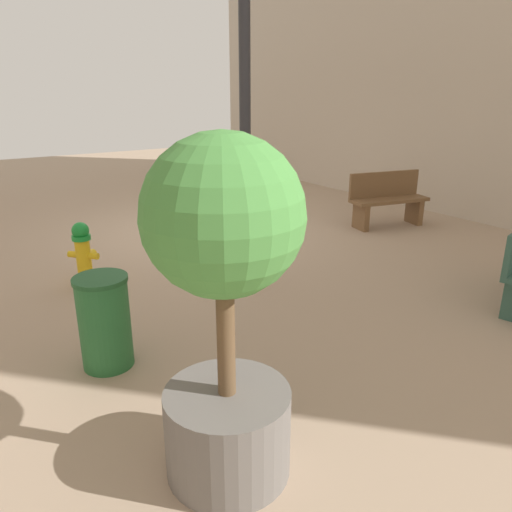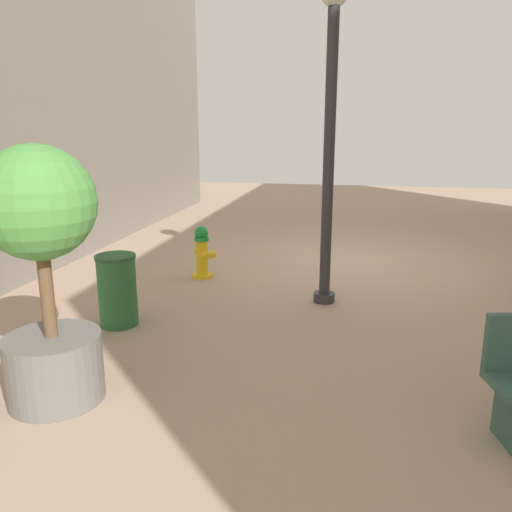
{
  "view_description": "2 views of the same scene",
  "coord_description": "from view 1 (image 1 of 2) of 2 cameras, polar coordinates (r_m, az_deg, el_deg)",
  "views": [
    {
      "loc": [
        3.62,
        7.33,
        2.34
      ],
      "look_at": [
        0.65,
        2.95,
        0.51
      ],
      "focal_mm": 34.11,
      "sensor_mm": 36.0,
      "label": 1
    },
    {
      "loc": [
        -0.11,
        8.67,
        2.28
      ],
      "look_at": [
        1.02,
        3.04,
        0.81
      ],
      "focal_mm": 36.06,
      "sensor_mm": 36.0,
      "label": 2
    }
  ],
  "objects": [
    {
      "name": "ground_plane",
      "position": [
        8.51,
        -7.52,
        2.92
      ],
      "size": [
        23.4,
        23.4,
        0.0
      ],
      "primitive_type": "plane",
      "color": "tan"
    },
    {
      "name": "fire_hydrant",
      "position": [
        6.41,
        -19.58,
        0.28
      ],
      "size": [
        0.36,
        0.36,
        0.8
      ],
      "color": "gold",
      "rests_on": "ground_plane"
    },
    {
      "name": "bench_near",
      "position": [
        8.98,
        15.13,
        6.46
      ],
      "size": [
        1.47,
        0.75,
        0.95
      ],
      "color": "brown",
      "rests_on": "ground_plane"
    },
    {
      "name": "planter_tree",
      "position": [
        2.79,
        -3.67,
        -4.45
      ],
      "size": [
        0.91,
        0.91,
        2.15
      ],
      "color": "slate",
      "rests_on": "ground_plane"
    },
    {
      "name": "street_lamp",
      "position": [
        6.16,
        -1.33,
        20.08
      ],
      "size": [
        0.36,
        0.36,
        3.95
      ],
      "color": "#2D2D33",
      "rests_on": "ground_plane"
    },
    {
      "name": "trash_bin",
      "position": [
        4.46,
        -17.32,
        -7.38
      ],
      "size": [
        0.46,
        0.46,
        0.84
      ],
      "color": "#266633",
      "rests_on": "ground_plane"
    }
  ]
}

